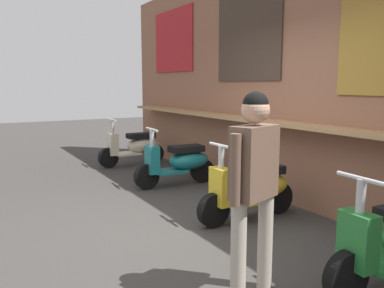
{
  "coord_description": "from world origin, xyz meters",
  "views": [
    {
      "loc": [
        3.68,
        -1.92,
        1.65
      ],
      "look_at": [
        -1.5,
        1.1,
        0.73
      ],
      "focal_mm": 36.7,
      "sensor_mm": 36.0,
      "label": 1
    }
  ],
  "objects_px": {
    "scooter_cream": "(136,146)",
    "scooter_teal": "(180,162)",
    "scooter_yellow": "(253,188)",
    "shopper_browsing": "(254,174)"
  },
  "relations": [
    {
      "from": "scooter_cream",
      "to": "scooter_teal",
      "type": "relative_size",
      "value": 1.0
    },
    {
      "from": "scooter_yellow",
      "to": "shopper_browsing",
      "type": "bearing_deg",
      "value": 50.7
    },
    {
      "from": "scooter_teal",
      "to": "shopper_browsing",
      "type": "relative_size",
      "value": 0.88
    },
    {
      "from": "scooter_cream",
      "to": "shopper_browsing",
      "type": "bearing_deg",
      "value": 78.37
    },
    {
      "from": "scooter_teal",
      "to": "scooter_yellow",
      "type": "relative_size",
      "value": 1.0
    },
    {
      "from": "scooter_cream",
      "to": "scooter_yellow",
      "type": "distance_m",
      "value": 3.8
    },
    {
      "from": "scooter_cream",
      "to": "scooter_yellow",
      "type": "xyz_separation_m",
      "value": [
        3.8,
        0.0,
        0.0
      ]
    },
    {
      "from": "scooter_yellow",
      "to": "scooter_teal",
      "type": "bearing_deg",
      "value": -90.0
    },
    {
      "from": "scooter_cream",
      "to": "shopper_browsing",
      "type": "xyz_separation_m",
      "value": [
        5.18,
        -1.13,
        0.58
      ]
    },
    {
      "from": "scooter_cream",
      "to": "scooter_teal",
      "type": "bearing_deg",
      "value": 90.71
    }
  ]
}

